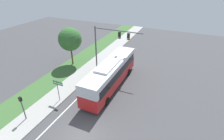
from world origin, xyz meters
TOP-DOWN VIEW (x-y plane):
  - ground_plane at (0.00, 0.00)m, footprint 80.00×80.00m
  - sidewalk at (-6.20, 0.00)m, footprint 2.80×80.00m
  - grass_verge at (-9.40, 0.00)m, footprint 3.60×80.00m
  - lane_divider_near at (-3.60, 0.00)m, footprint 0.14×30.00m
  - bus at (-0.95, 8.90)m, footprint 2.69×12.26m
  - signal_gantry at (-2.90, 12.43)m, footprint 7.26×0.41m
  - pedestrian_signal at (-6.52, -0.53)m, footprint 0.28×0.34m
  - street_sign at (-5.23, 3.45)m, footprint 1.38×0.08m
  - roadside_tree at (-9.56, 12.20)m, footprint 3.71×3.71m

SIDE VIEW (x-z plane):
  - ground_plane at x=0.00m, z-range 0.00..0.00m
  - lane_divider_near at x=-3.60m, z-range 0.00..0.01m
  - grass_verge at x=-9.40m, z-range 0.00..0.10m
  - sidewalk at x=-6.20m, z-range 0.00..0.12m
  - pedestrian_signal at x=-6.52m, z-range 0.54..3.45m
  - street_sign at x=-5.23m, z-range 0.61..3.45m
  - bus at x=-0.95m, z-range 0.19..3.92m
  - roadside_tree at x=-9.56m, z-range 1.34..7.56m
  - signal_gantry at x=-2.90m, z-range 1.53..8.52m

